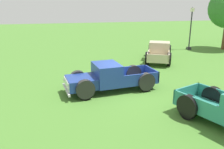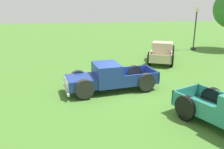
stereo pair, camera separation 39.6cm
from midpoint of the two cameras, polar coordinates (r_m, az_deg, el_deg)
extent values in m
plane|color=#477A2D|center=(13.11, 3.84, -4.09)|extent=(80.00, 80.00, 0.00)
cube|color=navy|center=(12.68, -6.39, -1.78)|extent=(1.71, 1.69, 0.55)
cube|color=silver|center=(12.56, -9.82, -2.12)|extent=(1.36, 0.25, 0.46)
sphere|color=silver|center=(11.99, -9.30, -2.91)|extent=(0.20, 0.20, 0.20)
sphere|color=silver|center=(13.12, -10.13, -1.15)|extent=(0.20, 0.20, 0.20)
cube|color=navy|center=(12.91, -0.38, 0.09)|extent=(1.83, 1.51, 1.14)
cube|color=#8C9EA8|center=(12.68, -3.00, 0.92)|extent=(1.43, 0.24, 0.50)
cube|color=navy|center=(13.66, 6.41, -1.36)|extent=(1.94, 2.30, 0.10)
cube|color=navy|center=(12.87, 7.89, -1.07)|extent=(0.37, 2.08, 0.55)
cube|color=navy|center=(14.25, 5.15, 0.85)|extent=(0.37, 2.08, 0.55)
cube|color=navy|center=(13.99, 10.21, 0.32)|extent=(1.66, 0.31, 0.55)
cylinder|color=black|center=(12.00, -5.53, -4.26)|extent=(0.32, 0.78, 0.76)
cylinder|color=#B7B7BC|center=(11.99, -5.52, -4.28)|extent=(0.28, 0.33, 0.30)
cylinder|color=black|center=(11.93, -5.56, -3.41)|extent=(0.41, 0.98, 0.96)
cylinder|color=black|center=(13.54, -7.08, -1.77)|extent=(0.32, 0.78, 0.76)
cylinder|color=#B7B7BC|center=(13.55, -7.09, -1.75)|extent=(0.28, 0.33, 0.30)
cylinder|color=black|center=(13.48, -7.11, -1.00)|extent=(0.41, 0.98, 0.96)
cylinder|color=black|center=(13.07, 8.89, -2.57)|extent=(0.32, 0.78, 0.76)
cylinder|color=#B7B7BC|center=(13.06, 8.91, -2.58)|extent=(0.28, 0.33, 0.30)
cylinder|color=black|center=(13.00, 8.93, -1.78)|extent=(0.41, 0.98, 0.96)
cylinder|color=black|center=(14.49, 5.95, -0.43)|extent=(0.32, 0.78, 0.76)
cylinder|color=#B7B7BC|center=(14.50, 5.93, -0.42)|extent=(0.28, 0.33, 0.30)
cylinder|color=black|center=(14.43, 5.97, 0.29)|extent=(0.41, 0.98, 0.96)
cube|color=silver|center=(12.66, -9.92, -3.47)|extent=(1.81, 0.35, 0.12)
cube|color=#C6B793|center=(21.51, 12.46, 5.83)|extent=(1.92, 1.93, 0.53)
cube|color=silver|center=(22.24, 12.54, 6.19)|extent=(0.60, 1.22, 0.44)
sphere|color=silver|center=(22.24, 11.03, 6.36)|extent=(0.19, 0.19, 0.19)
sphere|color=silver|center=(22.20, 14.06, 6.14)|extent=(0.19, 0.19, 0.19)
cube|color=#C6B793|center=(20.13, 12.34, 5.90)|extent=(1.80, 1.98, 1.11)
cube|color=#8C9EA8|center=(20.67, 12.46, 6.87)|extent=(0.61, 1.28, 0.49)
cube|color=#C6B793|center=(18.65, 12.02, 3.43)|extent=(2.50, 2.30, 0.10)
cube|color=#C6B793|center=(18.62, 9.72, 4.53)|extent=(1.87, 0.90, 0.53)
cube|color=#C6B793|center=(18.56, 14.44, 4.19)|extent=(1.87, 0.90, 0.53)
cube|color=#C6B793|center=(17.63, 11.92, 3.68)|extent=(0.73, 1.50, 0.53)
cylinder|color=black|center=(21.60, 10.27, 5.29)|extent=(0.75, 0.49, 0.73)
cylinder|color=#B7B7BC|center=(21.60, 10.24, 5.29)|extent=(0.36, 0.33, 0.29)
cylinder|color=black|center=(21.57, 10.29, 5.77)|extent=(0.95, 0.63, 0.92)
cylinder|color=black|center=(21.55, 14.56, 4.98)|extent=(0.75, 0.49, 0.73)
cylinder|color=#B7B7BC|center=(21.55, 14.59, 4.98)|extent=(0.36, 0.33, 0.29)
cylinder|color=black|center=(21.52, 14.60, 5.46)|extent=(0.95, 0.63, 0.92)
cylinder|color=black|center=(18.47, 9.46, 3.29)|extent=(0.75, 0.49, 0.73)
cylinder|color=#B7B7BC|center=(18.47, 9.43, 3.29)|extent=(0.36, 0.33, 0.29)
cylinder|color=black|center=(18.43, 9.49, 3.84)|extent=(0.95, 0.63, 0.92)
cylinder|color=black|center=(18.41, 14.48, 2.92)|extent=(0.75, 0.49, 0.73)
cylinder|color=#B7B7BC|center=(18.41, 14.51, 2.92)|extent=(0.36, 0.33, 0.29)
cylinder|color=black|center=(18.37, 14.52, 3.48)|extent=(0.95, 0.63, 0.92)
cube|color=silver|center=(22.33, 12.50, 5.45)|extent=(0.81, 1.64, 0.12)
cube|color=#2D8475|center=(10.98, 21.91, -7.31)|extent=(2.62, 2.38, 0.10)
cube|color=#2D8475|center=(11.49, 24.45, -4.76)|extent=(1.99, 0.90, 0.56)
cube|color=#2D8475|center=(10.25, 19.45, -6.81)|extent=(1.99, 0.90, 0.56)
cube|color=#2D8475|center=(11.41, 17.96, -4.16)|extent=(0.73, 1.59, 0.56)
cylinder|color=black|center=(11.79, 23.32, -6.06)|extent=(0.80, 0.50, 0.77)
cylinder|color=#B7B7BC|center=(11.80, 23.35, -6.05)|extent=(0.38, 0.34, 0.31)
cylinder|color=black|center=(11.72, 23.44, -5.19)|extent=(1.01, 0.64, 0.97)
cylinder|color=black|center=(10.51, 18.00, -8.32)|extent=(0.80, 0.50, 0.77)
cylinder|color=#B7B7BC|center=(10.50, 17.97, -8.34)|extent=(0.38, 0.34, 0.31)
cylinder|color=black|center=(10.43, 18.10, -7.36)|extent=(1.01, 0.64, 0.97)
cube|color=#2D2D33|center=(25.20, 19.01, 5.77)|extent=(0.36, 0.36, 0.25)
cylinder|color=#2D2D33|center=(24.92, 19.42, 9.88)|extent=(0.12, 0.12, 3.40)
cube|color=#F2EACC|center=(24.78, 19.87, 14.19)|extent=(0.28, 0.28, 0.36)
cone|color=#2D2D33|center=(24.77, 19.91, 14.60)|extent=(0.32, 0.32, 0.14)
camera|label=1|loc=(0.20, -89.13, 0.27)|focal=38.76mm
camera|label=2|loc=(0.20, 90.87, -0.27)|focal=38.76mm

